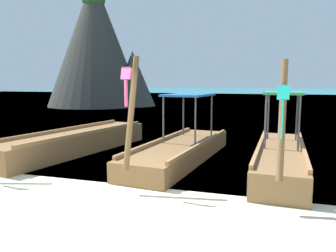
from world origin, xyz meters
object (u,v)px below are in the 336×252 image
Objects in this scene: longtail_boat_blue_ribbon at (76,142)px; karst_rock at (98,45)px; longtail_boat_pink_ribbon at (181,149)px; longtail_boat_turquoise_ribbon at (280,157)px.

karst_rock reaches higher than longtail_boat_blue_ribbon.
longtail_boat_turquoise_ribbon is (2.72, -0.30, 0.03)m from longtail_boat_pink_ribbon.
karst_rock is (-13.07, 18.86, 5.33)m from longtail_boat_pink_ribbon.
longtail_boat_turquoise_ribbon is at bearing -50.52° from karst_rock.
longtail_boat_blue_ribbon is 1.16× the size of longtail_boat_turquoise_ribbon.
longtail_boat_pink_ribbon is at bearing -0.18° from longtail_boat_blue_ribbon.
longtail_boat_turquoise_ribbon is (6.18, -0.31, 0.02)m from longtail_boat_blue_ribbon.
karst_rock reaches higher than longtail_boat_pink_ribbon.
karst_rock is at bearing 124.72° from longtail_boat_pink_ribbon.
longtail_boat_pink_ribbon is 1.06× the size of longtail_boat_turquoise_ribbon.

